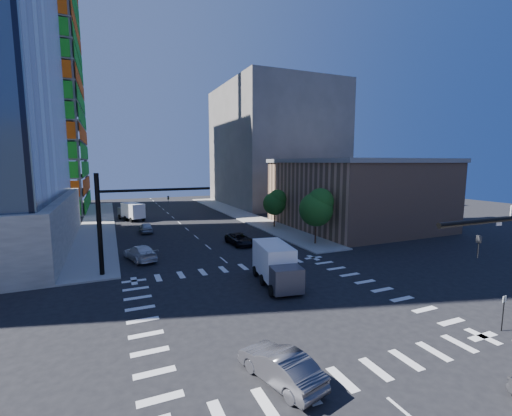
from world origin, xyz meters
TOP-DOWN VIEW (x-y plane):
  - ground at (0.00, 0.00)m, footprint 160.00×160.00m
  - road_markings at (0.00, 0.00)m, footprint 20.00×20.00m
  - sidewalk_ne at (12.50, 40.00)m, footprint 5.00×60.00m
  - sidewalk_nw at (-12.50, 40.00)m, footprint 5.00×60.00m
  - construction_building at (-27.41, 61.93)m, footprint 25.16×34.50m
  - commercial_building at (25.00, 22.00)m, footprint 20.50×22.50m
  - bg_building_ne at (27.00, 55.00)m, footprint 24.00×30.00m
  - signal_mast_nw at (-10.00, 11.50)m, footprint 10.20×0.40m
  - tree_south at (12.63, 13.90)m, footprint 4.16×4.16m
  - tree_north at (12.93, 25.90)m, footprint 3.54×3.52m
  - no_parking_sign at (10.70, -9.00)m, footprint 0.30×0.06m
  - car_nb_far at (3.89, 17.63)m, footprint 2.61×5.11m
  - car_sb_near at (-7.91, 15.42)m, footprint 3.46×5.70m
  - car_sb_mid at (-5.91, 29.91)m, footprint 1.69×4.20m
  - car_sb_cross at (-3.74, -7.97)m, footprint 2.76×4.89m
  - box_truck_near at (1.81, 3.34)m, footprint 3.52×6.45m
  - box_truck_far at (-7.25, 42.26)m, footprint 4.38×6.27m

SIDE VIEW (x-z plane):
  - ground at x=0.00m, z-range 0.00..0.00m
  - road_markings at x=0.00m, z-range 0.00..0.01m
  - sidewalk_ne at x=12.50m, z-range 0.00..0.15m
  - sidewalk_nw at x=-12.50m, z-range 0.00..0.15m
  - car_nb_far at x=3.89m, z-range 0.00..1.38m
  - car_sb_mid at x=-5.91m, z-range 0.00..1.43m
  - car_sb_cross at x=-3.74m, z-range 0.00..1.53m
  - car_sb_near at x=-7.91m, z-range 0.00..1.54m
  - box_truck_far at x=-7.25m, z-range -0.17..2.85m
  - no_parking_sign at x=10.70m, z-range 0.28..2.48m
  - box_truck_near at x=1.81m, z-range -0.18..3.03m
  - tree_north at x=12.93m, z-range 1.10..6.88m
  - tree_south at x=12.63m, z-range 1.27..8.10m
  - commercial_building at x=25.00m, z-range 0.01..10.61m
  - signal_mast_nw at x=-10.00m, z-range 0.99..9.99m
  - bg_building_ne at x=27.00m, z-range 0.00..28.00m
  - construction_building at x=-27.41m, z-range -10.69..59.91m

